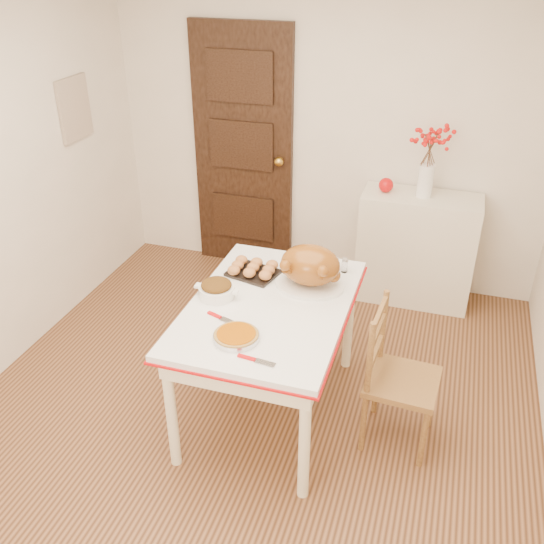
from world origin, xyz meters
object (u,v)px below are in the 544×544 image
(turkey_platter, at_px, (310,267))
(kitchen_table, at_px, (269,359))
(sideboard, at_px, (416,249))
(chair_oak, at_px, (403,379))
(pumpkin_pie, at_px, (236,335))

(turkey_platter, bearing_deg, kitchen_table, -139.57)
(sideboard, relative_size, turkey_platter, 2.16)
(chair_oak, relative_size, turkey_platter, 2.15)
(kitchen_table, height_order, pumpkin_pie, pumpkin_pie)
(kitchen_table, distance_m, chair_oak, 0.79)
(sideboard, height_order, chair_oak, sideboard)
(pumpkin_pie, bearing_deg, chair_oak, 23.66)
(kitchen_table, distance_m, turkey_platter, 0.61)
(sideboard, distance_m, chair_oak, 1.63)
(kitchen_table, bearing_deg, turkey_platter, 56.05)
(sideboard, height_order, turkey_platter, turkey_platter)
(sideboard, height_order, kitchen_table, sideboard)
(chair_oak, distance_m, turkey_platter, 0.82)
(turkey_platter, distance_m, pumpkin_pie, 0.68)
(pumpkin_pie, bearing_deg, sideboard, 69.28)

